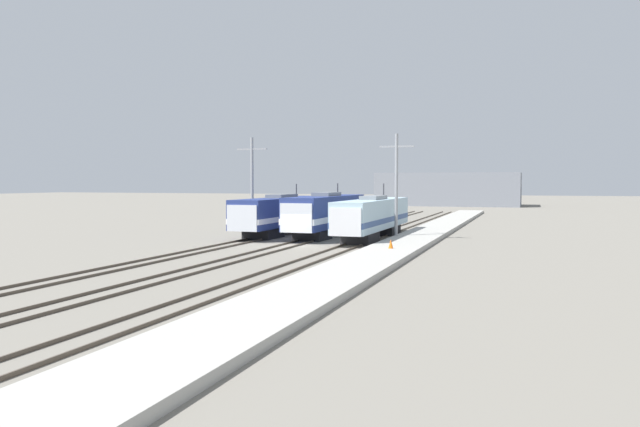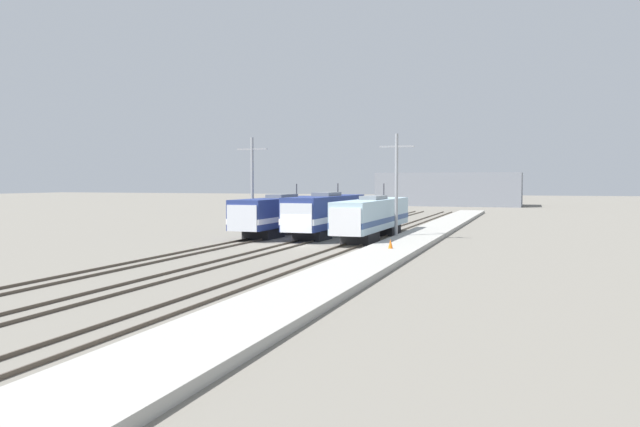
# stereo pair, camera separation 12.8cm
# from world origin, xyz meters

# --- Properties ---
(ground_plane) EXTENTS (400.00, 400.00, 0.00)m
(ground_plane) POSITION_xyz_m (0.00, 0.00, 0.00)
(ground_plane) COLOR slate
(rail_pair_far_left) EXTENTS (1.51, 120.00, 0.15)m
(rail_pair_far_left) POSITION_xyz_m (-4.84, 0.00, 0.07)
(rail_pair_far_left) COLOR #4C4238
(rail_pair_far_left) RESTS_ON ground_plane
(rail_pair_center) EXTENTS (1.51, 120.00, 0.15)m
(rail_pair_center) POSITION_xyz_m (0.00, 0.00, 0.07)
(rail_pair_center) COLOR #4C4238
(rail_pair_center) RESTS_ON ground_plane
(rail_pair_far_right) EXTENTS (1.51, 120.00, 0.15)m
(rail_pair_far_right) POSITION_xyz_m (4.84, 0.00, 0.07)
(rail_pair_far_right) COLOR #4C4238
(rail_pair_far_right) RESTS_ON ground_plane
(locomotive_far_left) EXTENTS (3.07, 18.07, 4.98)m
(locomotive_far_left) POSITION_xyz_m (-4.84, 9.03, 2.05)
(locomotive_far_left) COLOR black
(locomotive_far_left) RESTS_ON ground_plane
(locomotive_center) EXTENTS (3.12, 16.31, 5.04)m
(locomotive_center) POSITION_xyz_m (0.00, 8.50, 2.16)
(locomotive_center) COLOR black
(locomotive_center) RESTS_ON ground_plane
(locomotive_far_right) EXTENTS (2.86, 18.40, 5.03)m
(locomotive_far_right) POSITION_xyz_m (4.84, 7.60, 2.04)
(locomotive_far_right) COLOR #232326
(locomotive_far_right) RESTS_ON ground_plane
(catenary_tower_left) EXTENTS (3.12, 0.29, 9.47)m
(catenary_tower_left) POSITION_xyz_m (-7.08, 7.47, 5.06)
(catenary_tower_left) COLOR gray
(catenary_tower_left) RESTS_ON ground_plane
(catenary_tower_right) EXTENTS (3.12, 0.29, 9.47)m
(catenary_tower_right) POSITION_xyz_m (7.07, 7.47, 5.06)
(catenary_tower_right) COLOR gray
(catenary_tower_right) RESTS_ON ground_plane
(platform) EXTENTS (4.00, 120.00, 0.39)m
(platform) POSITION_xyz_m (8.93, 0.00, 0.20)
(platform) COLOR #A8A59E
(platform) RESTS_ON ground_plane
(traffic_cone) EXTENTS (0.35, 0.35, 0.66)m
(traffic_cone) POSITION_xyz_m (8.98, -3.43, 0.72)
(traffic_cone) COLOR orange
(traffic_cone) RESTS_ON platform
(depot_building) EXTENTS (30.14, 15.16, 7.12)m
(depot_building) POSITION_xyz_m (1.23, 91.07, 3.56)
(depot_building) COLOR gray
(depot_building) RESTS_ON ground_plane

